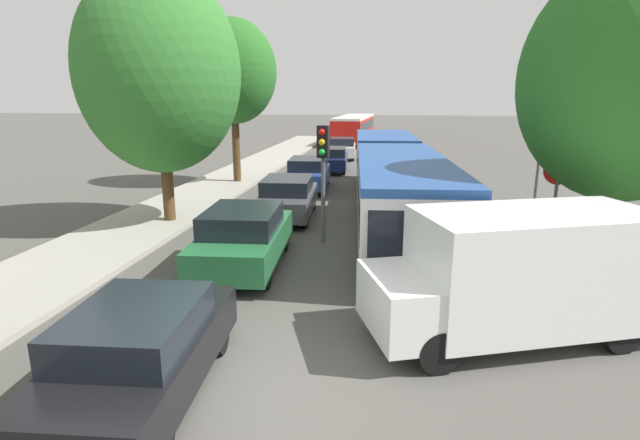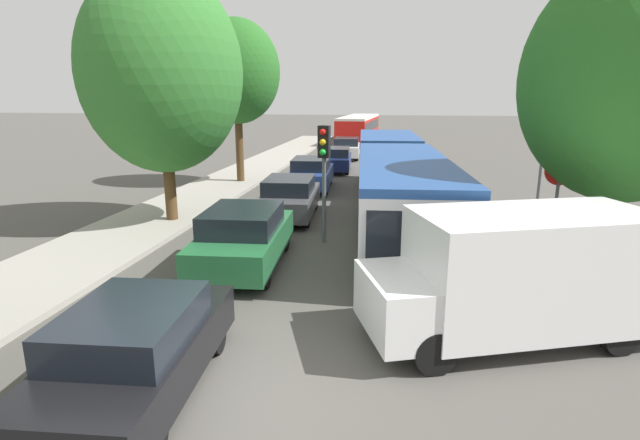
{
  "view_description": "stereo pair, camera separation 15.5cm",
  "coord_description": "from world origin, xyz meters",
  "px_view_note": "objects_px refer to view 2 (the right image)",
  "views": [
    {
      "loc": [
        1.97,
        -6.13,
        4.26
      ],
      "look_at": [
        0.2,
        5.81,
        1.2
      ],
      "focal_mm": 28.0,
      "sensor_mm": 36.0,
      "label": 1
    },
    {
      "loc": [
        2.12,
        -6.11,
        4.26
      ],
      "look_at": [
        0.2,
        5.81,
        1.2
      ],
      "focal_mm": 28.0,
      "sensor_mm": 36.0,
      "label": 2
    }
  ],
  "objects_px": {
    "city_bus_rear": "(359,127)",
    "queued_car_blue": "(311,173)",
    "tree_left_far": "(237,72)",
    "articulated_bus": "(395,176)",
    "white_van": "(519,273)",
    "no_entry_sign": "(557,195)",
    "queued_car_black": "(136,351)",
    "queued_car_green": "(244,237)",
    "queued_car_white": "(346,148)",
    "queued_car_navy": "(336,159)",
    "direction_sign_post": "(543,148)",
    "traffic_light": "(324,158)",
    "queued_car_graphite": "(290,197)",
    "tree_right_near": "(632,87)",
    "tree_left_mid": "(161,72)"
  },
  "relations": [
    {
      "from": "queued_car_graphite",
      "to": "tree_right_near",
      "type": "height_order",
      "value": "tree_right_near"
    },
    {
      "from": "queued_car_white",
      "to": "no_entry_sign",
      "type": "distance_m",
      "value": 22.42
    },
    {
      "from": "queued_car_white",
      "to": "tree_left_far",
      "type": "distance_m",
      "value": 12.17
    },
    {
      "from": "tree_left_far",
      "to": "articulated_bus",
      "type": "bearing_deg",
      "value": -35.63
    },
    {
      "from": "no_entry_sign",
      "to": "tree_left_mid",
      "type": "xyz_separation_m",
      "value": [
        -11.34,
        2.78,
        3.05
      ]
    },
    {
      "from": "queued_car_green",
      "to": "queued_car_white",
      "type": "xyz_separation_m",
      "value": [
        0.18,
        22.19,
        -0.06
      ]
    },
    {
      "from": "queued_car_black",
      "to": "no_entry_sign",
      "type": "distance_m",
      "value": 10.04
    },
    {
      "from": "queued_car_white",
      "to": "tree_left_far",
      "type": "bearing_deg",
      "value": 155.12
    },
    {
      "from": "queued_car_navy",
      "to": "direction_sign_post",
      "type": "distance_m",
      "value": 13.58
    },
    {
      "from": "queued_car_blue",
      "to": "queued_car_navy",
      "type": "bearing_deg",
      "value": -7.98
    },
    {
      "from": "white_van",
      "to": "tree_right_near",
      "type": "xyz_separation_m",
      "value": [
        2.9,
        3.79,
        3.17
      ]
    },
    {
      "from": "traffic_light",
      "to": "tree_left_far",
      "type": "height_order",
      "value": "tree_left_far"
    },
    {
      "from": "queued_car_green",
      "to": "direction_sign_post",
      "type": "xyz_separation_m",
      "value": [
        8.34,
        5.55,
        1.78
      ]
    },
    {
      "from": "queued_car_navy",
      "to": "direction_sign_post",
      "type": "bearing_deg",
      "value": -146.73
    },
    {
      "from": "queued_car_blue",
      "to": "tree_left_mid",
      "type": "bearing_deg",
      "value": 148.52
    },
    {
      "from": "queued_car_graphite",
      "to": "queued_car_white",
      "type": "bearing_deg",
      "value": -4.49
    },
    {
      "from": "articulated_bus",
      "to": "city_bus_rear",
      "type": "distance_m",
      "value": 27.64
    },
    {
      "from": "queued_car_navy",
      "to": "queued_car_black",
      "type": "bearing_deg",
      "value": 176.05
    },
    {
      "from": "queued_car_navy",
      "to": "white_van",
      "type": "bearing_deg",
      "value": -167.37
    },
    {
      "from": "queued_car_green",
      "to": "tree_left_mid",
      "type": "xyz_separation_m",
      "value": [
        -3.76,
        3.85,
        4.16
      ]
    },
    {
      "from": "city_bus_rear",
      "to": "queued_car_white",
      "type": "distance_m",
      "value": 11.49
    },
    {
      "from": "no_entry_sign",
      "to": "tree_left_mid",
      "type": "bearing_deg",
      "value": -103.79
    },
    {
      "from": "white_van",
      "to": "no_entry_sign",
      "type": "xyz_separation_m",
      "value": [
        1.67,
        3.99,
        0.64
      ]
    },
    {
      "from": "queued_car_black",
      "to": "traffic_light",
      "type": "xyz_separation_m",
      "value": [
        1.46,
        8.06,
        1.78
      ]
    },
    {
      "from": "queued_car_black",
      "to": "no_entry_sign",
      "type": "relative_size",
      "value": 1.49
    },
    {
      "from": "queued_car_black",
      "to": "queued_car_blue",
      "type": "bearing_deg",
      "value": -2.57
    },
    {
      "from": "city_bus_rear",
      "to": "queued_car_blue",
      "type": "bearing_deg",
      "value": -177.46
    },
    {
      "from": "queued_car_blue",
      "to": "queued_car_white",
      "type": "relative_size",
      "value": 1.03
    },
    {
      "from": "queued_car_green",
      "to": "white_van",
      "type": "xyz_separation_m",
      "value": [
        5.91,
        -2.92,
        0.47
      ]
    },
    {
      "from": "queued_car_graphite",
      "to": "queued_car_blue",
      "type": "height_order",
      "value": "queued_car_blue"
    },
    {
      "from": "direction_sign_post",
      "to": "tree_left_far",
      "type": "height_order",
      "value": "tree_left_far"
    },
    {
      "from": "queued_car_white",
      "to": "direction_sign_post",
      "type": "bearing_deg",
      "value": -157.78
    },
    {
      "from": "queued_car_white",
      "to": "tree_right_near",
      "type": "height_order",
      "value": "tree_right_near"
    },
    {
      "from": "traffic_light",
      "to": "tree_right_near",
      "type": "relative_size",
      "value": 0.47
    },
    {
      "from": "queued_car_blue",
      "to": "direction_sign_post",
      "type": "relative_size",
      "value": 1.18
    },
    {
      "from": "queued_car_navy",
      "to": "tree_left_mid",
      "type": "relative_size",
      "value": 0.49
    },
    {
      "from": "articulated_bus",
      "to": "queued_car_navy",
      "type": "xyz_separation_m",
      "value": [
        -3.43,
        10.0,
        -0.74
      ]
    },
    {
      "from": "queued_car_graphite",
      "to": "tree_left_mid",
      "type": "distance_m",
      "value": 5.81
    },
    {
      "from": "queued_car_navy",
      "to": "no_entry_sign",
      "type": "xyz_separation_m",
      "value": [
        7.38,
        -15.21,
        1.19
      ]
    },
    {
      "from": "city_bus_rear",
      "to": "tree_right_near",
      "type": "height_order",
      "value": "tree_right_near"
    },
    {
      "from": "traffic_light",
      "to": "no_entry_sign",
      "type": "height_order",
      "value": "traffic_light"
    },
    {
      "from": "queued_car_blue",
      "to": "direction_sign_post",
      "type": "height_order",
      "value": "direction_sign_post"
    },
    {
      "from": "city_bus_rear",
      "to": "queued_car_green",
      "type": "height_order",
      "value": "city_bus_rear"
    },
    {
      "from": "traffic_light",
      "to": "tree_left_far",
      "type": "xyz_separation_m",
      "value": [
        -5.53,
        9.22,
        2.74
      ]
    },
    {
      "from": "queued_car_green",
      "to": "queued_car_navy",
      "type": "relative_size",
      "value": 1.13
    },
    {
      "from": "queued_car_navy",
      "to": "queued_car_white",
      "type": "bearing_deg",
      "value": -3.59
    },
    {
      "from": "city_bus_rear",
      "to": "queued_car_blue",
      "type": "relative_size",
      "value": 2.6
    },
    {
      "from": "queued_car_graphite",
      "to": "tree_left_mid",
      "type": "height_order",
      "value": "tree_left_mid"
    },
    {
      "from": "articulated_bus",
      "to": "city_bus_rear",
      "type": "height_order",
      "value": "articulated_bus"
    },
    {
      "from": "tree_left_far",
      "to": "traffic_light",
      "type": "bearing_deg",
      "value": -59.07
    }
  ]
}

